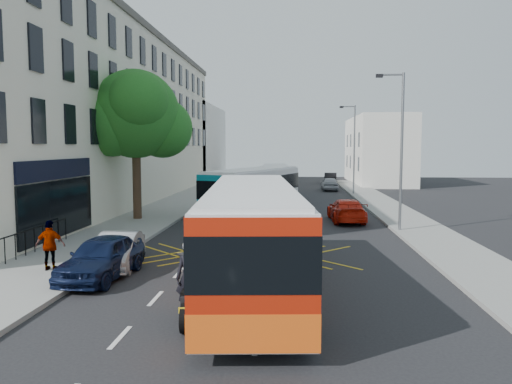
% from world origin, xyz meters
% --- Properties ---
extents(ground, '(120.00, 120.00, 0.00)m').
position_xyz_m(ground, '(0.00, 0.00, 0.00)').
color(ground, black).
rests_on(ground, ground).
extents(pavement_left, '(5.00, 70.00, 0.15)m').
position_xyz_m(pavement_left, '(-8.50, 15.00, 0.07)').
color(pavement_left, gray).
rests_on(pavement_left, ground).
extents(pavement_right, '(3.00, 70.00, 0.15)m').
position_xyz_m(pavement_right, '(7.50, 15.00, 0.07)').
color(pavement_right, gray).
rests_on(pavement_right, ground).
extents(terrace_main, '(8.30, 45.00, 13.50)m').
position_xyz_m(terrace_main, '(-14.00, 24.49, 6.76)').
color(terrace_main, beige).
rests_on(terrace_main, ground).
extents(terrace_far, '(8.00, 20.00, 10.00)m').
position_xyz_m(terrace_far, '(-14.00, 55.00, 5.00)').
color(terrace_far, silver).
rests_on(terrace_far, ground).
extents(building_right, '(6.00, 18.00, 8.00)m').
position_xyz_m(building_right, '(11.00, 48.00, 4.00)').
color(building_right, silver).
rests_on(building_right, ground).
extents(street_tree, '(6.30, 5.70, 8.80)m').
position_xyz_m(street_tree, '(-8.51, 14.97, 6.29)').
color(street_tree, '#382619').
rests_on(street_tree, pavement_left).
extents(lamp_near, '(1.45, 0.15, 8.00)m').
position_xyz_m(lamp_near, '(6.20, 12.00, 4.62)').
color(lamp_near, slate).
rests_on(lamp_near, pavement_right).
extents(lamp_far, '(1.45, 0.15, 8.00)m').
position_xyz_m(lamp_far, '(6.20, 32.00, 4.62)').
color(lamp_far, slate).
rests_on(lamp_far, pavement_right).
extents(railings, '(0.08, 5.60, 1.14)m').
position_xyz_m(railings, '(-9.70, 5.30, 0.72)').
color(railings, black).
rests_on(railings, pavement_left).
extents(bus_near, '(3.66, 11.74, 3.25)m').
position_xyz_m(bus_near, '(-0.46, 1.13, 1.71)').
color(bus_near, silver).
rests_on(bus_near, ground).
extents(bus_mid, '(5.88, 10.89, 3.00)m').
position_xyz_m(bus_mid, '(-1.77, 18.50, 1.58)').
color(bus_mid, silver).
rests_on(bus_mid, ground).
extents(bus_far, '(2.79, 10.07, 2.80)m').
position_xyz_m(bus_far, '(-0.76, 29.35, 1.48)').
color(bus_far, silver).
rests_on(bus_far, ground).
extents(motorbike, '(0.72, 2.39, 2.12)m').
position_xyz_m(motorbike, '(-1.80, -1.80, 0.99)').
color(motorbike, black).
rests_on(motorbike, ground).
extents(parked_car_blue, '(2.05, 4.39, 1.45)m').
position_xyz_m(parked_car_blue, '(-5.60, 2.04, 0.73)').
color(parked_car_blue, '#0D1737').
rests_on(parked_car_blue, ground).
extents(parked_car_silver, '(1.82, 4.00, 1.27)m').
position_xyz_m(parked_car_silver, '(-5.60, 3.56, 0.64)').
color(parked_car_silver, '#A6A9AE').
rests_on(parked_car_silver, ground).
extents(red_hatchback, '(2.12, 4.77, 1.36)m').
position_xyz_m(red_hatchback, '(3.95, 15.62, 0.68)').
color(red_hatchback, red).
rests_on(red_hatchback, ground).
extents(distant_car_grey, '(2.38, 4.97, 1.37)m').
position_xyz_m(distant_car_grey, '(-1.66, 43.02, 0.68)').
color(distant_car_grey, '#464A4E').
rests_on(distant_car_grey, ground).
extents(distant_car_silver, '(1.64, 4.04, 1.38)m').
position_xyz_m(distant_car_silver, '(4.47, 36.83, 0.69)').
color(distant_car_silver, '#A2A3AA').
rests_on(distant_car_silver, ground).
extents(distant_car_dark, '(1.77, 4.18, 1.34)m').
position_xyz_m(distant_car_dark, '(5.26, 46.17, 0.67)').
color(distant_car_dark, black).
rests_on(distant_car_dark, ground).
extents(pedestrian_far, '(1.05, 0.51, 1.74)m').
position_xyz_m(pedestrian_far, '(-7.60, 2.47, 1.02)').
color(pedestrian_far, gray).
rests_on(pedestrian_far, pavement_left).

